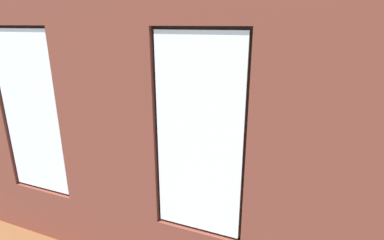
{
  "coord_description": "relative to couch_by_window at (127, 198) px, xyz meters",
  "views": [
    {
      "loc": [
        -1.91,
        5.31,
        2.66
      ],
      "look_at": [
        0.07,
        0.4,
        0.95
      ],
      "focal_mm": 28.0,
      "sensor_mm": 36.0,
      "label": 1
    }
  ],
  "objects": [
    {
      "name": "ground_plane",
      "position": [
        -0.3,
        -2.26,
        -0.38
      ],
      "size": [
        6.73,
        6.58,
        0.1
      ],
      "primitive_type": "cube",
      "color": "brown"
    },
    {
      "name": "brick_wall_with_windows",
      "position": [
        -0.3,
        0.65,
        1.2
      ],
      "size": [
        6.13,
        0.3,
        3.11
      ],
      "color": "brown",
      "rests_on": "ground_plane"
    },
    {
      "name": "white_wall_right",
      "position": [
        2.72,
        -2.06,
        1.23
      ],
      "size": [
        0.1,
        5.58,
        3.11
      ],
      "primitive_type": "cube",
      "color": "silver",
      "rests_on": "ground_plane"
    },
    {
      "name": "couch_by_window",
      "position": [
        0.0,
        0.0,
        0.0
      ],
      "size": [
        2.08,
        0.87,
        0.8
      ],
      "color": "black",
      "rests_on": "ground_plane"
    },
    {
      "name": "couch_left",
      "position": [
        -2.66,
        -2.37,
        0.0
      ],
      "size": [
        0.9,
        1.85,
        0.8
      ],
      "rotation": [
        0.0,
        0.0,
        1.59
      ],
      "color": "black",
      "rests_on": "ground_plane"
    },
    {
      "name": "coffee_table",
      "position": [
        -0.08,
        -2.6,
        0.06
      ],
      "size": [
        1.57,
        0.88,
        0.44
      ],
      "color": "#A87547",
      "rests_on": "ground_plane"
    },
    {
      "name": "cup_ceramic",
      "position": [
        0.39,
        -2.47,
        0.16
      ],
      "size": [
        0.09,
        0.09,
        0.1
      ],
      "primitive_type": "cylinder",
      "color": "#4C4C51",
      "rests_on": "coffee_table"
    },
    {
      "name": "candle_jar",
      "position": [
        0.12,
        -2.71,
        0.17
      ],
      "size": [
        0.08,
        0.08,
        0.12
      ],
      "primitive_type": "cylinder",
      "color": "#B7333D",
      "rests_on": "coffee_table"
    },
    {
      "name": "table_plant_small",
      "position": [
        -0.2,
        -2.47,
        0.23
      ],
      "size": [
        0.14,
        0.14,
        0.22
      ],
      "color": "#47423D",
      "rests_on": "coffee_table"
    },
    {
      "name": "remote_silver",
      "position": [
        -0.08,
        -2.6,
        0.12
      ],
      "size": [
        0.15,
        0.16,
        0.02
      ],
      "primitive_type": "cube",
      "rotation": [
        0.0,
        0.0,
        3.85
      ],
      "color": "#B2B2B7",
      "rests_on": "coffee_table"
    },
    {
      "name": "remote_black",
      "position": [
        -0.51,
        -2.75,
        0.12
      ],
      "size": [
        0.1,
        0.18,
        0.02
      ],
      "primitive_type": "cube",
      "rotation": [
        0.0,
        0.0,
        0.34
      ],
      "color": "black",
      "rests_on": "coffee_table"
    },
    {
      "name": "media_console",
      "position": [
        2.42,
        -1.99,
        -0.07
      ],
      "size": [
        1.1,
        0.42,
        0.53
      ],
      "primitive_type": "cube",
      "color": "black",
      "rests_on": "ground_plane"
    },
    {
      "name": "tv_flatscreen",
      "position": [
        2.42,
        -1.99,
        0.53
      ],
      "size": [
        0.92,
        0.2,
        0.65
      ],
      "color": "black",
      "rests_on": "media_console"
    },
    {
      "name": "papasan_chair",
      "position": [
        0.29,
        -4.37,
        0.1
      ],
      "size": [
        1.02,
        1.02,
        0.66
      ],
      "color": "olive",
      "rests_on": "ground_plane"
    },
    {
      "name": "potted_plant_corner_far_left",
      "position": [
        -2.81,
        0.1,
        0.3
      ],
      "size": [
        0.71,
        0.68,
        1.35
      ],
      "color": "brown",
      "rests_on": "ground_plane"
    },
    {
      "name": "potted_plant_foreground_right",
      "position": [
        2.12,
        -4.5,
        0.37
      ],
      "size": [
        0.7,
        0.7,
        1.07
      ],
      "color": "brown",
      "rests_on": "ground_plane"
    },
    {
      "name": "potted_plant_corner_near_left",
      "position": [
        -2.82,
        -4.55,
        0.37
      ],
      "size": [
        0.7,
        0.87,
        1.37
      ],
      "color": "beige",
      "rests_on": "ground_plane"
    },
    {
      "name": "potted_plant_beside_window_right",
      "position": [
        2.14,
        0.1,
        0.37
      ],
      "size": [
        0.8,
        0.8,
        1.04
      ],
      "color": "beige",
      "rests_on": "ground_plane"
    }
  ]
}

